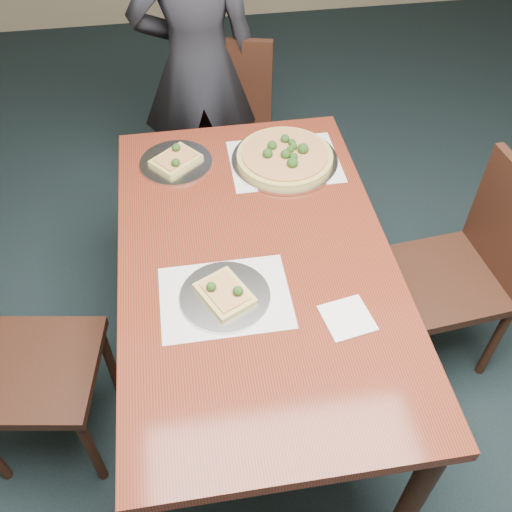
{
  "coord_description": "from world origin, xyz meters",
  "views": [
    {
      "loc": [
        -0.38,
        -0.66,
        2.13
      ],
      "look_at": [
        -0.19,
        0.6,
        0.75
      ],
      "focal_mm": 40.0,
      "sensor_mm": 36.0,
      "label": 1
    }
  ],
  "objects": [
    {
      "name": "chair_far",
      "position": [
        -0.16,
        1.68,
        0.52
      ],
      "size": [
        0.51,
        0.51,
        0.91
      ],
      "rotation": [
        0.0,
        0.0,
        -0.25
      ],
      "color": "black",
      "rests_on": "ground"
    },
    {
      "name": "diner",
      "position": [
        -0.27,
        1.77,
        0.79
      ],
      "size": [
        0.58,
        0.39,
        1.59
      ],
      "primitive_type": "imported",
      "rotation": [
        0.0,
        0.0,
        3.13
      ],
      "color": "black",
      "rests_on": "ground"
    },
    {
      "name": "pizza_pan",
      "position": [
        0.0,
        1.07,
        0.77
      ],
      "size": [
        0.41,
        0.41,
        0.07
      ],
      "color": "silver",
      "rests_on": "dining_table"
    },
    {
      "name": "napkin",
      "position": [
        0.04,
        0.3,
        0.75
      ],
      "size": [
        0.16,
        0.16,
        0.01
      ],
      "primitive_type": "cube",
      "rotation": [
        0.0,
        0.0,
        0.18
      ],
      "color": "white",
      "rests_on": "dining_table"
    },
    {
      "name": "dining_table",
      "position": [
        -0.19,
        0.6,
        0.66
      ],
      "size": [
        0.9,
        1.5,
        0.75
      ],
      "color": "#531B10",
      "rests_on": "ground"
    },
    {
      "name": "slice_plate_far",
      "position": [
        -0.42,
        1.13,
        0.76
      ],
      "size": [
        0.28,
        0.28,
        0.06
      ],
      "color": "silver",
      "rests_on": "dining_table"
    },
    {
      "name": "placemat_main",
      "position": [
        0.0,
        1.07,
        0.75
      ],
      "size": [
        0.42,
        0.32,
        0.0
      ],
      "primitive_type": "cube",
      "color": "white",
      "rests_on": "dining_table"
    },
    {
      "name": "ground",
      "position": [
        0.0,
        0.0,
        0.0
      ],
      "size": [
        8.0,
        8.0,
        0.0
      ],
      "primitive_type": "plane",
      "color": "black",
      "rests_on": "ground"
    },
    {
      "name": "slice_plate_near",
      "position": [
        -0.31,
        0.44,
        0.76
      ],
      "size": [
        0.28,
        0.28,
        0.06
      ],
      "color": "silver",
      "rests_on": "dining_table"
    },
    {
      "name": "chair_right",
      "position": [
        0.64,
        0.64,
        0.52
      ],
      "size": [
        0.46,
        0.46,
        0.91
      ],
      "rotation": [
        0.0,
        0.0,
        -1.47
      ],
      "color": "black",
      "rests_on": "ground"
    },
    {
      "name": "chair_left",
      "position": [
        -1.04,
        0.48,
        0.52
      ],
      "size": [
        0.48,
        0.48,
        0.91
      ],
      "rotation": [
        0.0,
        0.0,
        1.41
      ],
      "color": "black",
      "rests_on": "ground"
    },
    {
      "name": "placemat_near",
      "position": [
        -0.31,
        0.44,
        0.75
      ],
      "size": [
        0.4,
        0.3,
        0.0
      ],
      "primitive_type": "cube",
      "color": "white",
      "rests_on": "dining_table"
    },
    {
      "name": "room_shell",
      "position": [
        0.0,
        0.0,
        1.74
      ],
      "size": [
        8.0,
        8.0,
        8.0
      ],
      "color": "tan",
      "rests_on": "ground"
    }
  ]
}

